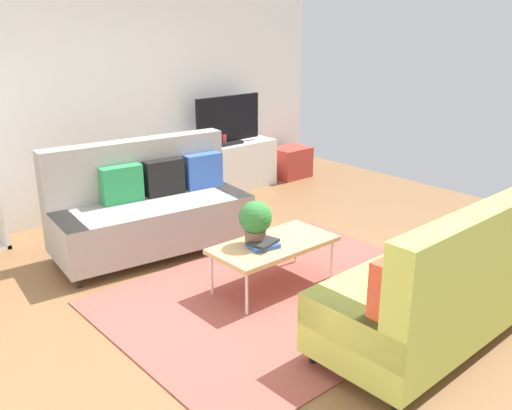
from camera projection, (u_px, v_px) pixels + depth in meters
ground_plane at (262, 286)px, 5.00m from camera, size 7.68×7.68×0.00m
wall_far at (103, 90)px, 6.53m from camera, size 6.40×0.12×2.90m
area_rug at (285, 296)px, 4.80m from camera, size 2.90×2.20×0.01m
couch_beige at (150, 208)px, 5.62m from camera, size 1.99×1.06×1.10m
couch_green at (439, 288)px, 4.00m from camera, size 1.92×0.88×1.10m
coffee_table at (274, 246)px, 4.85m from camera, size 1.10×0.56×0.42m
tv_console at (228, 167)px, 7.62m from camera, size 1.40×0.44×0.64m
tv at (228, 121)px, 7.40m from camera, size 1.00×0.20×0.64m
storage_trunk at (291, 162)px, 8.26m from camera, size 0.52×0.40×0.44m
potted_plant at (255, 221)px, 4.74m from camera, size 0.28×0.28×0.38m
table_book_0 at (263, 245)px, 4.74m from camera, size 0.27×0.22×0.04m
table_book_1 at (263, 242)px, 4.73m from camera, size 0.28×0.23×0.02m
vase_0 at (189, 145)px, 7.17m from camera, size 0.13×0.13×0.12m
vase_1 at (201, 141)px, 7.28m from camera, size 0.13×0.13×0.18m
bottle_0 at (217, 140)px, 7.34m from camera, size 0.06×0.06×0.17m
bottle_1 at (224, 140)px, 7.41m from camera, size 0.06×0.06×0.15m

